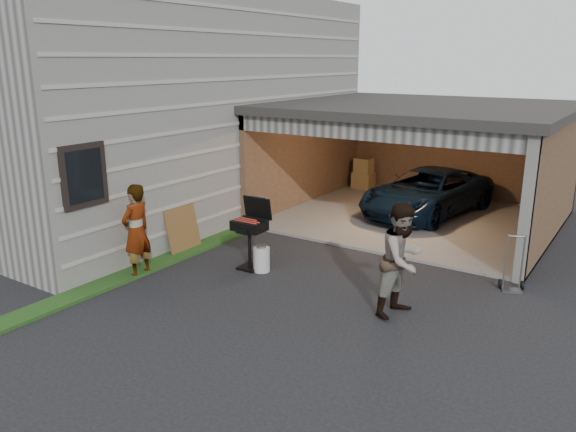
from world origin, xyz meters
The scene contains 11 objects.
ground centered at (0.00, 0.00, 0.00)m, with size 80.00×80.00×0.00m, color black.
house centered at (-6.00, 4.00, 2.75)m, with size 7.00×11.00×5.50m, color #474744.
groundcover_strip centered at (-2.25, -1.00, 0.03)m, with size 0.50×8.00×0.06m, color #193814.
garage centered at (0.76, 6.79, 1.87)m, with size 6.80×6.30×2.90m.
minivan centered at (0.90, 6.90, 0.58)m, with size 1.92×4.16×1.16m, color black.
woman centered at (-2.10, -0.07, 0.88)m, with size 0.64×0.42×1.76m, color #ACBAD8.
man centered at (2.60, 1.13, 0.91)m, with size 0.88×0.69×1.82m, color #47291C.
bbq_grill centered at (-0.60, 1.42, 0.82)m, with size 0.62×0.54×1.38m.
propane_tank centered at (-0.33, 1.40, 0.24)m, with size 0.32×0.32×0.47m, color silver.
plywood_panel centered at (-2.40, 1.42, 0.48)m, with size 0.04×0.87×0.97m, color brown.
hand_truck centered at (3.88, 3.11, 0.19)m, with size 0.45×0.41×1.00m.
Camera 1 is at (5.69, -6.71, 3.94)m, focal length 35.00 mm.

